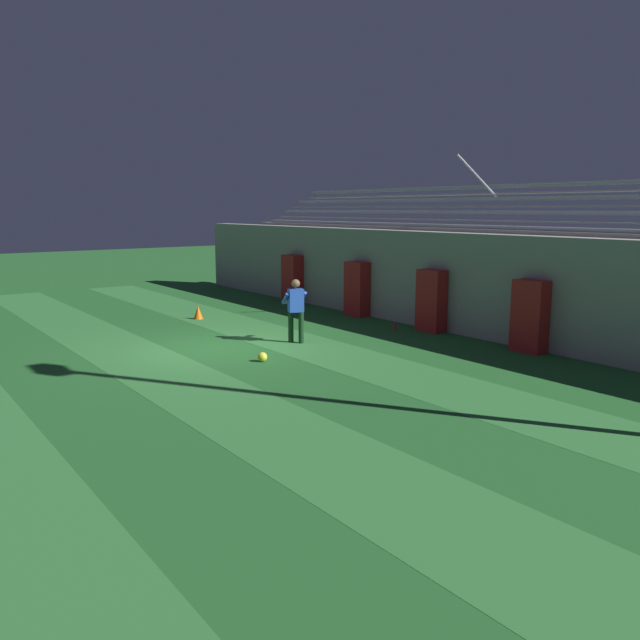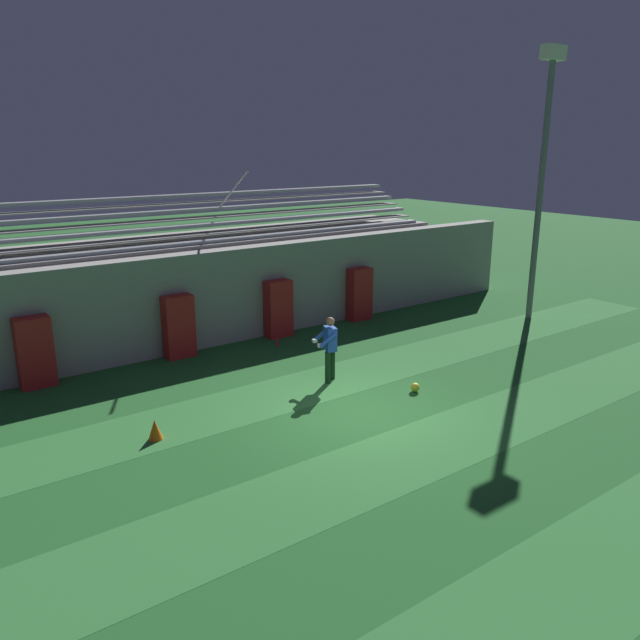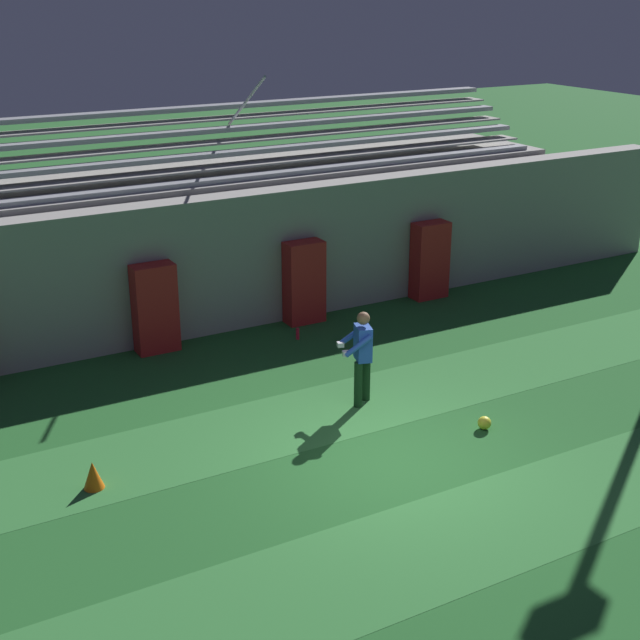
{
  "view_description": "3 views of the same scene",
  "coord_description": "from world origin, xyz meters",
  "px_view_note": "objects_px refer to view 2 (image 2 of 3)",
  "views": [
    {
      "loc": [
        13.78,
        -7.07,
        3.46
      ],
      "look_at": [
        1.64,
        2.0,
        0.75
      ],
      "focal_mm": 35.0,
      "sensor_mm": 36.0,
      "label": 1
    },
    {
      "loc": [
        -8.31,
        -9.72,
        5.78
      ],
      "look_at": [
        0.21,
        1.85,
        1.7
      ],
      "focal_mm": 35.0,
      "sensor_mm": 36.0,
      "label": 2
    },
    {
      "loc": [
        -6.77,
        -9.73,
        6.77
      ],
      "look_at": [
        0.13,
        2.57,
        1.43
      ],
      "focal_mm": 50.0,
      "sensor_mm": 36.0,
      "label": 3
    }
  ],
  "objects_px": {
    "soccer_ball": "(415,387)",
    "traffic_cone": "(155,430)",
    "padding_pillar_far_left": "(35,352)",
    "water_bottle": "(277,342)",
    "floodlight_pole": "(544,155)",
    "goalkeeper": "(330,345)",
    "padding_pillar_gate_right": "(278,309)",
    "padding_pillar_gate_left": "(179,327)",
    "padding_pillar_far_right": "(359,294)"
  },
  "relations": [
    {
      "from": "padding_pillar_far_left",
      "to": "goalkeeper",
      "type": "bearing_deg",
      "value": -33.51
    },
    {
      "from": "traffic_cone",
      "to": "water_bottle",
      "type": "bearing_deg",
      "value": 34.69
    },
    {
      "from": "padding_pillar_gate_right",
      "to": "padding_pillar_far_left",
      "type": "height_order",
      "value": "same"
    },
    {
      "from": "soccer_ball",
      "to": "traffic_cone",
      "type": "relative_size",
      "value": 0.52
    },
    {
      "from": "padding_pillar_far_right",
      "to": "goalkeeper",
      "type": "xyz_separation_m",
      "value": [
        -4.28,
        -3.97,
        0.07
      ]
    },
    {
      "from": "padding_pillar_far_left",
      "to": "padding_pillar_gate_left",
      "type": "bearing_deg",
      "value": 0.0
    },
    {
      "from": "goalkeeper",
      "to": "soccer_ball",
      "type": "distance_m",
      "value": 2.33
    },
    {
      "from": "padding_pillar_gate_left",
      "to": "padding_pillar_gate_right",
      "type": "distance_m",
      "value": 3.28
    },
    {
      "from": "padding_pillar_gate_left",
      "to": "padding_pillar_far_right",
      "type": "xyz_separation_m",
      "value": [
        6.52,
        0.0,
        0.0
      ]
    },
    {
      "from": "padding_pillar_far_right",
      "to": "goalkeeper",
      "type": "relative_size",
      "value": 1.06
    },
    {
      "from": "soccer_ball",
      "to": "goalkeeper",
      "type": "bearing_deg",
      "value": 124.8
    },
    {
      "from": "padding_pillar_far_right",
      "to": "soccer_ball",
      "type": "relative_size",
      "value": 8.02
    },
    {
      "from": "padding_pillar_gate_right",
      "to": "padding_pillar_far_right",
      "type": "xyz_separation_m",
      "value": [
        3.24,
        0.0,
        0.0
      ]
    },
    {
      "from": "padding_pillar_gate_left",
      "to": "traffic_cone",
      "type": "bearing_deg",
      "value": -119.75
    },
    {
      "from": "soccer_ball",
      "to": "padding_pillar_far_left",
      "type": "bearing_deg",
      "value": 141.5
    },
    {
      "from": "padding_pillar_far_left",
      "to": "soccer_ball",
      "type": "bearing_deg",
      "value": -38.5
    },
    {
      "from": "padding_pillar_gate_right",
      "to": "floodlight_pole",
      "type": "height_order",
      "value": "floodlight_pole"
    },
    {
      "from": "floodlight_pole",
      "to": "goalkeeper",
      "type": "xyz_separation_m",
      "value": [
        -9.08,
        -0.65,
        -4.48
      ]
    },
    {
      "from": "padding_pillar_far_left",
      "to": "water_bottle",
      "type": "relative_size",
      "value": 7.35
    },
    {
      "from": "padding_pillar_gate_right",
      "to": "padding_pillar_far_right",
      "type": "bearing_deg",
      "value": 0.0
    },
    {
      "from": "padding_pillar_gate_right",
      "to": "floodlight_pole",
      "type": "distance_m",
      "value": 9.82
    },
    {
      "from": "water_bottle",
      "to": "padding_pillar_gate_left",
      "type": "bearing_deg",
      "value": 162.8
    },
    {
      "from": "soccer_ball",
      "to": "water_bottle",
      "type": "relative_size",
      "value": 0.92
    },
    {
      "from": "padding_pillar_gate_left",
      "to": "water_bottle",
      "type": "distance_m",
      "value": 2.91
    },
    {
      "from": "padding_pillar_gate_right",
      "to": "soccer_ball",
      "type": "xyz_separation_m",
      "value": [
        0.21,
        -5.75,
        -0.77
      ]
    },
    {
      "from": "padding_pillar_gate_left",
      "to": "floodlight_pole",
      "type": "xyz_separation_m",
      "value": [
        11.33,
        -3.32,
        4.55
      ]
    },
    {
      "from": "padding_pillar_gate_right",
      "to": "water_bottle",
      "type": "distance_m",
      "value": 1.28
    },
    {
      "from": "padding_pillar_gate_left",
      "to": "padding_pillar_gate_right",
      "type": "relative_size",
      "value": 1.0
    },
    {
      "from": "padding_pillar_gate_left",
      "to": "padding_pillar_far_left",
      "type": "height_order",
      "value": "same"
    },
    {
      "from": "floodlight_pole",
      "to": "soccer_ball",
      "type": "height_order",
      "value": "floodlight_pole"
    },
    {
      "from": "padding_pillar_gate_left",
      "to": "padding_pillar_gate_right",
      "type": "bearing_deg",
      "value": 0.0
    },
    {
      "from": "floodlight_pole",
      "to": "water_bottle",
      "type": "xyz_separation_m",
      "value": [
        -8.65,
        2.49,
        -5.31
      ]
    },
    {
      "from": "floodlight_pole",
      "to": "padding_pillar_gate_left",
      "type": "bearing_deg",
      "value": 163.68
    },
    {
      "from": "padding_pillar_gate_right",
      "to": "padding_pillar_far_right",
      "type": "relative_size",
      "value": 1.0
    },
    {
      "from": "padding_pillar_gate_right",
      "to": "padding_pillar_far_left",
      "type": "relative_size",
      "value": 1.0
    },
    {
      "from": "soccer_ball",
      "to": "traffic_cone",
      "type": "height_order",
      "value": "traffic_cone"
    },
    {
      "from": "floodlight_pole",
      "to": "water_bottle",
      "type": "relative_size",
      "value": 36.17
    },
    {
      "from": "floodlight_pole",
      "to": "padding_pillar_far_left",
      "type": "bearing_deg",
      "value": 167.59
    },
    {
      "from": "padding_pillar_gate_right",
      "to": "traffic_cone",
      "type": "distance_m",
      "value": 7.35
    },
    {
      "from": "padding_pillar_far_right",
      "to": "floodlight_pole",
      "type": "distance_m",
      "value": 7.4
    },
    {
      "from": "padding_pillar_gate_right",
      "to": "goalkeeper",
      "type": "xyz_separation_m",
      "value": [
        -1.04,
        -3.97,
        0.07
      ]
    },
    {
      "from": "padding_pillar_gate_left",
      "to": "traffic_cone",
      "type": "xyz_separation_m",
      "value": [
        -2.54,
        -4.44,
        -0.67
      ]
    },
    {
      "from": "padding_pillar_far_left",
      "to": "floodlight_pole",
      "type": "xyz_separation_m",
      "value": [
        15.07,
        -3.32,
        4.55
      ]
    },
    {
      "from": "soccer_ball",
      "to": "floodlight_pole",
      "type": "bearing_deg",
      "value": 17.27
    },
    {
      "from": "padding_pillar_gate_left",
      "to": "soccer_ball",
      "type": "height_order",
      "value": "padding_pillar_gate_left"
    },
    {
      "from": "padding_pillar_far_left",
      "to": "padding_pillar_far_right",
      "type": "height_order",
      "value": "same"
    },
    {
      "from": "padding_pillar_far_left",
      "to": "water_bottle",
      "type": "bearing_deg",
      "value": -7.35
    },
    {
      "from": "floodlight_pole",
      "to": "soccer_ball",
      "type": "relative_size",
      "value": 39.46
    },
    {
      "from": "floodlight_pole",
      "to": "traffic_cone",
      "type": "height_order",
      "value": "floodlight_pole"
    },
    {
      "from": "traffic_cone",
      "to": "water_bottle",
      "type": "height_order",
      "value": "traffic_cone"
    }
  ]
}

